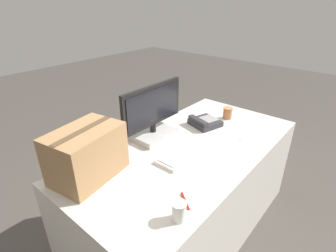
{
  "coord_description": "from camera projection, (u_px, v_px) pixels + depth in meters",
  "views": [
    {
      "loc": [
        -1.31,
        -0.9,
        1.7
      ],
      "look_at": [
        -0.07,
        0.14,
        0.89
      ],
      "focal_mm": 28.0,
      "sensor_mm": 36.0,
      "label": 1
    }
  ],
  "objects": [
    {
      "name": "paper_cup_left",
      "position": [
        179.0,
        211.0,
        1.23
      ],
      "size": [
        0.07,
        0.07,
        0.1
      ],
      "color": "white",
      "rests_on": "office_desk"
    },
    {
      "name": "monitor",
      "position": [
        153.0,
        117.0,
        1.91
      ],
      "size": [
        0.57,
        0.23,
        0.4
      ],
      "color": "#B7B7B7",
      "rests_on": "office_desk"
    },
    {
      "name": "keyboard",
      "position": [
        185.0,
        152.0,
        1.76
      ],
      "size": [
        0.43,
        0.16,
        0.03
      ],
      "rotation": [
        0.0,
        0.0,
        0.0
      ],
      "color": "silver",
      "rests_on": "office_desk"
    },
    {
      "name": "office_desk",
      "position": [
        188.0,
        189.0,
        2.01
      ],
      "size": [
        1.8,
        0.9,
        0.74
      ],
      "color": "beige",
      "rests_on": "ground_plane"
    },
    {
      "name": "desk_phone",
      "position": [
        204.0,
        122.0,
        2.14
      ],
      "size": [
        0.26,
        0.26,
        0.07
      ],
      "rotation": [
        0.0,
        0.0,
        -0.29
      ],
      "color": "#2D2D33",
      "rests_on": "office_desk"
    },
    {
      "name": "paper_cup_right",
      "position": [
        228.0,
        113.0,
        2.26
      ],
      "size": [
        0.08,
        0.08,
        0.1
      ],
      "color": "#BC7547",
      "rests_on": "office_desk"
    },
    {
      "name": "spoon",
      "position": [
        237.0,
        141.0,
        1.91
      ],
      "size": [
        0.15,
        0.08,
        0.0
      ],
      "rotation": [
        0.0,
        0.0,
        5.87
      ],
      "color": "#B2B2B7",
      "rests_on": "office_desk"
    },
    {
      "name": "pen_marker",
      "position": [
        185.0,
        201.0,
        1.35
      ],
      "size": [
        0.08,
        0.11,
        0.01
      ],
      "rotation": [
        0.0,
        0.0,
        0.93
      ],
      "color": "red",
      "rests_on": "office_desk"
    },
    {
      "name": "ground_plane",
      "position": [
        186.0,
        224.0,
        2.17
      ],
      "size": [
        12.0,
        12.0,
        0.0
      ],
      "primitive_type": "plane",
      "color": "#47423D"
    },
    {
      "name": "cardboard_box",
      "position": [
        87.0,
        154.0,
        1.49
      ],
      "size": [
        0.45,
        0.34,
        0.3
      ],
      "rotation": [
        0.0,
        0.0,
        0.17
      ],
      "color": "#9E754C",
      "rests_on": "office_desk"
    }
  ]
}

